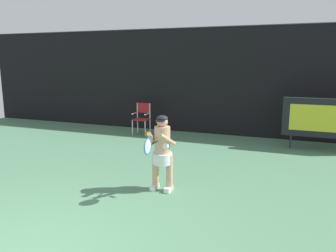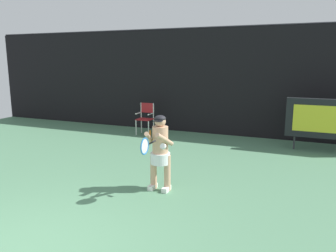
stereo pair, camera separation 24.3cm
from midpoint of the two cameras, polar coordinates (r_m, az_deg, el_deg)
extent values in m
cube|color=black|center=(11.80, 4.52, 7.51)|extent=(18.00, 0.12, 3.60)
cylinder|color=#38383D|center=(11.82, 4.66, 16.40)|extent=(18.00, 0.05, 0.05)
cube|color=black|center=(10.29, 24.40, 1.24)|extent=(2.20, 0.20, 1.10)
cube|color=gold|center=(10.19, 24.43, 1.15)|extent=(1.80, 0.01, 0.75)
cylinder|color=#2D2D33|center=(10.41, 19.54, -2.51)|extent=(0.05, 0.05, 0.40)
cylinder|color=white|center=(11.56, -6.67, -0.31)|extent=(0.04, 0.04, 0.52)
cylinder|color=white|center=(11.35, -4.53, -0.48)|extent=(0.04, 0.04, 0.52)
cylinder|color=white|center=(11.91, -5.78, 0.05)|extent=(0.04, 0.04, 0.52)
cylinder|color=white|center=(11.71, -3.68, -0.11)|extent=(0.04, 0.04, 0.52)
cube|color=maroon|center=(11.58, -5.19, 1.13)|extent=(0.52, 0.44, 0.03)
cylinder|color=white|center=(11.82, -5.83, 2.62)|extent=(0.04, 0.04, 0.56)
cylinder|color=white|center=(11.62, -3.71, 2.51)|extent=(0.04, 0.04, 0.56)
cube|color=maroon|center=(11.70, -4.79, 3.10)|extent=(0.48, 0.02, 0.34)
cylinder|color=white|center=(11.65, -6.27, 2.19)|extent=(0.04, 0.44, 0.04)
cylinder|color=white|center=(11.44, -4.13, 2.06)|extent=(0.04, 0.44, 0.04)
cylinder|color=orange|center=(11.24, -4.24, -1.33)|extent=(0.07, 0.07, 0.24)
cylinder|color=black|center=(11.21, -4.25, -0.67)|extent=(0.03, 0.03, 0.03)
cube|color=white|center=(6.83, -3.34, -10.34)|extent=(0.11, 0.26, 0.09)
cube|color=white|center=(6.72, -0.96, -10.69)|extent=(0.11, 0.26, 0.09)
cylinder|color=tan|center=(6.76, -3.19, -7.69)|extent=(0.13, 0.13, 0.73)
cylinder|color=tan|center=(6.65, -0.81, -8.00)|extent=(0.13, 0.13, 0.73)
cylinder|color=white|center=(6.62, -2.03, -5.51)|extent=(0.39, 0.39, 0.22)
cylinder|color=tan|center=(6.53, -2.05, -2.50)|extent=(0.31, 0.31, 0.56)
sphere|color=tan|center=(6.45, -2.07, 0.77)|extent=(0.22, 0.22, 0.22)
ellipsoid|color=black|center=(6.44, -2.08, 1.30)|extent=(0.22, 0.22, 0.12)
cube|color=black|center=(6.35, -2.42, 0.87)|extent=(0.17, 0.12, 0.02)
cylinder|color=tan|center=(6.43, -3.99, -2.06)|extent=(0.20, 0.50, 0.33)
cylinder|color=tan|center=(6.30, -1.26, -2.31)|extent=(0.20, 0.50, 0.33)
cylinder|color=white|center=(6.21, -1.50, -3.50)|extent=(0.13, 0.12, 0.12)
cylinder|color=black|center=(6.23, -3.40, -2.83)|extent=(0.03, 0.28, 0.03)
torus|color=blue|center=(5.97, -4.61, -3.49)|extent=(0.02, 0.31, 0.31)
ellipsoid|color=silver|center=(5.97, -4.61, -3.49)|extent=(0.01, 0.26, 0.26)
camera|label=1|loc=(0.12, -90.53, -0.10)|focal=35.75mm
camera|label=2|loc=(0.12, 89.47, 0.10)|focal=35.75mm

